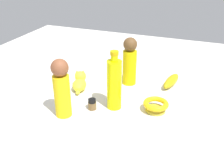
% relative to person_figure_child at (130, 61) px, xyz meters
% --- Properties ---
extents(ground, '(2.00, 2.00, 0.00)m').
position_rel_person_figure_child_xyz_m(ground, '(-0.16, 0.03, -0.12)').
color(ground, silver).
extents(person_figure_child, '(0.10, 0.10, 0.24)m').
position_rel_person_figure_child_xyz_m(person_figure_child, '(0.00, 0.00, 0.00)').
color(person_figure_child, '#DCC207').
rests_on(person_figure_child, ground).
extents(bowl, '(0.11, 0.11, 0.05)m').
position_rel_person_figure_child_xyz_m(bowl, '(-0.21, -0.18, -0.09)').
color(bowl, gold).
rests_on(bowl, ground).
extents(nail_polish_jar, '(0.04, 0.04, 0.05)m').
position_rel_person_figure_child_xyz_m(nail_polish_jar, '(-0.29, 0.07, -0.10)').
color(nail_polish_jar, brown).
rests_on(nail_polish_jar, ground).
extents(cat_figurine, '(0.14, 0.09, 0.09)m').
position_rel_person_figure_child_xyz_m(cat_figurine, '(-0.14, 0.21, -0.08)').
color(cat_figurine, yellow).
rests_on(cat_figurine, ground).
extents(person_figure_adult, '(0.09, 0.09, 0.25)m').
position_rel_person_figure_child_xyz_m(person_figure_adult, '(-0.37, 0.16, 0.01)').
color(person_figure_adult, yellow).
rests_on(person_figure_adult, ground).
extents(banana, '(0.17, 0.08, 0.05)m').
position_rel_person_figure_child_xyz_m(banana, '(0.05, -0.20, -0.10)').
color(banana, '#B79E12').
rests_on(banana, ground).
extents(bottle_tall, '(0.06, 0.06, 0.26)m').
position_rel_person_figure_child_xyz_m(bottle_tall, '(-0.24, -0.01, -0.01)').
color(bottle_tall, '#E4E207').
rests_on(bottle_tall, ground).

